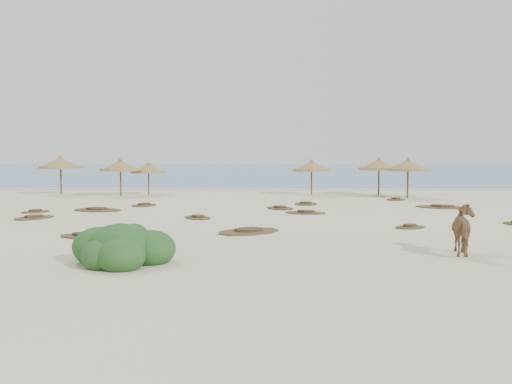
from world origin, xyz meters
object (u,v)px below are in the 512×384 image
palapa_1 (120,166)px  bush (122,249)px  horse (466,230)px  palapa_0 (61,164)px

palapa_1 → bush: palapa_1 is taller
horse → bush: 10.38m
palapa_1 → bush: size_ratio=1.18×
palapa_1 → horse: 28.68m
bush → palapa_0: bearing=113.4°
palapa_0 → horse: (21.70, -24.76, -1.54)m
palapa_1 → palapa_0: bearing=162.5°
bush → horse: bearing=9.8°
palapa_0 → horse: palapa_0 is taller
palapa_0 → palapa_1: 5.16m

